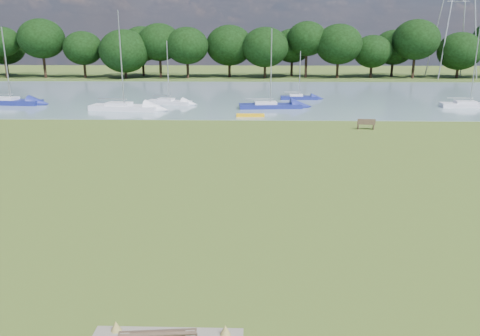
{
  "coord_description": "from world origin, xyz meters",
  "views": [
    {
      "loc": [
        2.33,
        -23.96,
        8.14
      ],
      "look_at": [
        1.71,
        -2.0,
        1.9
      ],
      "focal_mm": 35.0,
      "sensor_mm": 36.0,
      "label": 1
    }
  ],
  "objects_px": {
    "sailboat_3": "(10,100)",
    "sailboat_7": "(299,96)",
    "sailboat_2": "(123,106)",
    "sailboat_5": "(169,101)",
    "riverbank_bench": "(366,124)",
    "sailboat_0": "(270,104)",
    "kayak": "(250,115)",
    "sailboat_1": "(469,103)"
  },
  "relations": [
    {
      "from": "riverbank_bench",
      "to": "sailboat_0",
      "type": "xyz_separation_m",
      "value": [
        -8.23,
        12.23,
        0.0
      ]
    },
    {
      "from": "sailboat_1",
      "to": "sailboat_5",
      "type": "height_order",
      "value": "sailboat_1"
    },
    {
      "from": "sailboat_2",
      "to": "sailboat_3",
      "type": "distance_m",
      "value": 15.44
    },
    {
      "from": "riverbank_bench",
      "to": "kayak",
      "type": "xyz_separation_m",
      "value": [
        -10.43,
        6.28,
        -0.29
      ]
    },
    {
      "from": "sailboat_3",
      "to": "sailboat_7",
      "type": "distance_m",
      "value": 35.86
    },
    {
      "from": "sailboat_1",
      "to": "sailboat_5",
      "type": "bearing_deg",
      "value": -177.9
    },
    {
      "from": "kayak",
      "to": "sailboat_2",
      "type": "height_order",
      "value": "sailboat_2"
    },
    {
      "from": "sailboat_5",
      "to": "sailboat_0",
      "type": "bearing_deg",
      "value": 2.31
    },
    {
      "from": "kayak",
      "to": "sailboat_1",
      "type": "height_order",
      "value": "sailboat_1"
    },
    {
      "from": "sailboat_1",
      "to": "sailboat_2",
      "type": "relative_size",
      "value": 0.89
    },
    {
      "from": "sailboat_0",
      "to": "sailboat_1",
      "type": "relative_size",
      "value": 0.92
    },
    {
      "from": "sailboat_2",
      "to": "sailboat_5",
      "type": "relative_size",
      "value": 1.43
    },
    {
      "from": "riverbank_bench",
      "to": "sailboat_2",
      "type": "distance_m",
      "value": 26.7
    },
    {
      "from": "sailboat_1",
      "to": "sailboat_7",
      "type": "relative_size",
      "value": 1.55
    },
    {
      "from": "sailboat_1",
      "to": "sailboat_3",
      "type": "distance_m",
      "value": 54.66
    },
    {
      "from": "sailboat_7",
      "to": "sailboat_1",
      "type": "bearing_deg",
      "value": -18.95
    },
    {
      "from": "sailboat_5",
      "to": "kayak",
      "type": "bearing_deg",
      "value": -25.88
    },
    {
      "from": "sailboat_1",
      "to": "sailboat_3",
      "type": "relative_size",
      "value": 1.06
    },
    {
      "from": "sailboat_2",
      "to": "sailboat_5",
      "type": "bearing_deg",
      "value": 57.57
    },
    {
      "from": "riverbank_bench",
      "to": "sailboat_7",
      "type": "distance_m",
      "value": 20.41
    },
    {
      "from": "riverbank_bench",
      "to": "sailboat_2",
      "type": "xyz_separation_m",
      "value": [
        -24.68,
        10.18,
        0.09
      ]
    },
    {
      "from": "sailboat_2",
      "to": "sailboat_3",
      "type": "xyz_separation_m",
      "value": [
        -14.91,
        4.04,
        -0.0
      ]
    },
    {
      "from": "riverbank_bench",
      "to": "sailboat_0",
      "type": "distance_m",
      "value": 14.74
    },
    {
      "from": "sailboat_0",
      "to": "sailboat_2",
      "type": "relative_size",
      "value": 0.82
    },
    {
      "from": "kayak",
      "to": "sailboat_5",
      "type": "height_order",
      "value": "sailboat_5"
    },
    {
      "from": "sailboat_0",
      "to": "sailboat_1",
      "type": "bearing_deg",
      "value": -2.09
    },
    {
      "from": "riverbank_bench",
      "to": "sailboat_5",
      "type": "bearing_deg",
      "value": 149.92
    },
    {
      "from": "sailboat_0",
      "to": "sailboat_7",
      "type": "relative_size",
      "value": 1.43
    },
    {
      "from": "kayak",
      "to": "sailboat_2",
      "type": "relative_size",
      "value": 0.27
    },
    {
      "from": "sailboat_3",
      "to": "sailboat_7",
      "type": "height_order",
      "value": "sailboat_3"
    },
    {
      "from": "sailboat_1",
      "to": "sailboat_2",
      "type": "bearing_deg",
      "value": -170.66
    },
    {
      "from": "riverbank_bench",
      "to": "sailboat_2",
      "type": "height_order",
      "value": "sailboat_2"
    },
    {
      "from": "sailboat_2",
      "to": "riverbank_bench",
      "type": "bearing_deg",
      "value": -13.72
    },
    {
      "from": "sailboat_2",
      "to": "kayak",
      "type": "bearing_deg",
      "value": -6.58
    },
    {
      "from": "riverbank_bench",
      "to": "kayak",
      "type": "distance_m",
      "value": 12.18
    },
    {
      "from": "kayak",
      "to": "sailboat_1",
      "type": "xyz_separation_m",
      "value": [
        25.49,
        7.24,
        0.32
      ]
    },
    {
      "from": "sailboat_3",
      "to": "sailboat_5",
      "type": "distance_m",
      "value": 19.16
    },
    {
      "from": "sailboat_0",
      "to": "sailboat_3",
      "type": "distance_m",
      "value": 31.42
    },
    {
      "from": "sailboat_7",
      "to": "sailboat_5",
      "type": "bearing_deg",
      "value": -163.48
    },
    {
      "from": "sailboat_1",
      "to": "sailboat_3",
      "type": "xyz_separation_m",
      "value": [
        -54.65,
        0.7,
        0.06
      ]
    },
    {
      "from": "kayak",
      "to": "sailboat_1",
      "type": "relative_size",
      "value": 0.3
    },
    {
      "from": "sailboat_5",
      "to": "riverbank_bench",
      "type": "bearing_deg",
      "value": -21.09
    }
  ]
}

